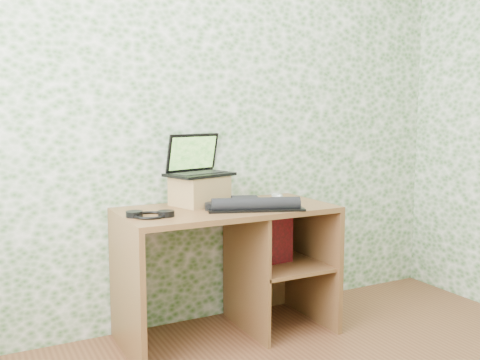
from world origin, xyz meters
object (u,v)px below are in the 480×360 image
riser (200,190)px  laptop (197,165)px  keyboard (250,204)px  desk (237,251)px  notepad (274,202)px

riser → laptop: (0.00, 0.04, 0.14)m
laptop → riser: bearing=-106.6°
laptop → keyboard: (0.20, -0.29, -0.20)m
riser → laptop: laptop is taller
desk → laptop: 0.55m
desk → notepad: size_ratio=4.53×
riser → notepad: riser is taller
laptop → notepad: bearing=-38.9°
desk → laptop: bearing=139.6°
desk → keyboard: (0.02, -0.13, 0.29)m
desk → riser: bearing=147.4°
riser → notepad: 0.45m
laptop → desk: bearing=-57.1°
desk → riser: (-0.18, 0.12, 0.35)m
riser → keyboard: 0.32m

